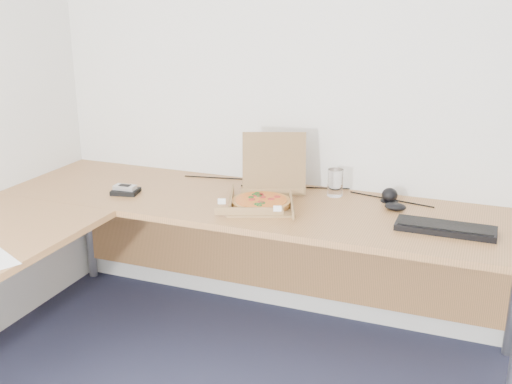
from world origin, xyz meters
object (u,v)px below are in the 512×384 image
at_px(wallet, 126,191).
at_px(keyboard, 445,228).
at_px(desk, 150,229).
at_px(pizza_box, 263,198).
at_px(drinking_glass, 335,183).

bearing_deg(wallet, keyboard, -10.23).
xyz_separation_m(desk, keyboard, (1.20, 0.36, 0.04)).
height_order(desk, pizza_box, pizza_box).
bearing_deg(keyboard, wallet, -177.97).
xyz_separation_m(desk, pizza_box, (0.37, 0.39, 0.07)).
bearing_deg(drinking_glass, keyboard, -28.25).
bearing_deg(pizza_box, keyboard, -23.08).
relative_size(pizza_box, drinking_glass, 2.68).
distance_m(desk, drinking_glass, 0.93).
distance_m(keyboard, wallet, 1.52).
height_order(drinking_glass, wallet, drinking_glass).
bearing_deg(drinking_glass, wallet, -160.44).
xyz_separation_m(desk, drinking_glass, (0.65, 0.65, 0.10)).
xyz_separation_m(pizza_box, keyboard, (0.83, -0.03, -0.02)).
distance_m(desk, pizza_box, 0.54).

